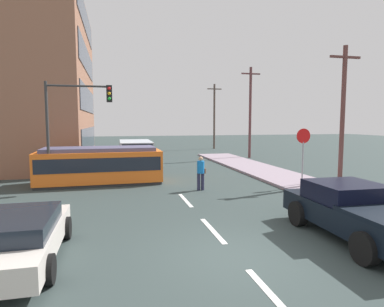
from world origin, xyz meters
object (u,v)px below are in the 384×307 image
(streetcar_tram, at_px, (100,165))
(pedestrian_crossing, at_px, (201,171))
(pickup_truck_parked, at_px, (357,212))
(traffic_light_mast, at_px, (73,114))
(utility_pole_mid, at_px, (250,111))
(utility_pole_near, at_px, (343,112))
(stop_sign, at_px, (303,145))
(city_bus, at_px, (136,150))
(parked_sedan_near, at_px, (19,237))
(utility_pole_far, at_px, (214,115))

(streetcar_tram, relative_size, pedestrian_crossing, 3.93)
(pickup_truck_parked, distance_m, traffic_light_mast, 13.08)
(pickup_truck_parked, distance_m, utility_pole_mid, 21.48)
(pedestrian_crossing, relative_size, utility_pole_near, 0.23)
(traffic_light_mast, height_order, utility_pole_near, utility_pole_near)
(stop_sign, bearing_deg, city_bus, 123.09)
(streetcar_tram, distance_m, parked_sedan_near, 10.09)
(stop_sign, bearing_deg, traffic_light_mast, 169.20)
(utility_pole_near, bearing_deg, pickup_truck_parked, -124.99)
(parked_sedan_near, xyz_separation_m, utility_pole_mid, (14.50, 19.92, 3.72))
(traffic_light_mast, distance_m, utility_pole_near, 14.04)
(city_bus, bearing_deg, utility_pole_near, -48.39)
(stop_sign, bearing_deg, pickup_truck_parked, -110.83)
(pickup_truck_parked, relative_size, stop_sign, 1.75)
(utility_pole_near, distance_m, utility_pole_far, 23.68)
(pedestrian_crossing, distance_m, utility_pole_mid, 15.64)
(utility_pole_mid, bearing_deg, utility_pole_far, 90.68)
(pickup_truck_parked, distance_m, utility_pole_far, 31.83)
(pedestrian_crossing, bearing_deg, utility_pole_near, -0.19)
(pedestrian_crossing, distance_m, stop_sign, 5.51)
(pickup_truck_parked, xyz_separation_m, traffic_light_mast, (-8.66, 9.35, 2.94))
(parked_sedan_near, bearing_deg, utility_pole_mid, 53.95)
(stop_sign, height_order, utility_pole_mid, utility_pole_mid)
(utility_pole_near, height_order, utility_pole_mid, utility_pole_mid)
(utility_pole_far, bearing_deg, pedestrian_crossing, -108.71)
(utility_pole_far, bearing_deg, pickup_truck_parked, -99.80)
(streetcar_tram, bearing_deg, parked_sedan_near, -98.42)
(streetcar_tram, xyz_separation_m, traffic_light_mast, (-1.16, -1.16, 2.71))
(city_bus, distance_m, utility_pole_far, 16.26)
(pedestrian_crossing, height_order, utility_pole_mid, utility_pole_mid)
(streetcar_tram, height_order, utility_pole_near, utility_pole_near)
(pedestrian_crossing, bearing_deg, parked_sedan_near, -132.26)
(streetcar_tram, distance_m, pedestrian_crossing, 5.72)
(streetcar_tram, height_order, parked_sedan_near, streetcar_tram)
(city_bus, distance_m, pickup_truck_parked, 19.78)
(utility_pole_far, bearing_deg, utility_pole_mid, -89.32)
(pedestrian_crossing, height_order, utility_pole_near, utility_pole_near)
(traffic_light_mast, height_order, utility_pole_far, utility_pole_far)
(city_bus, distance_m, stop_sign, 14.31)
(parked_sedan_near, distance_m, utility_pole_mid, 24.92)
(city_bus, distance_m, traffic_light_mast, 10.77)
(utility_pole_far, bearing_deg, city_bus, -130.89)
(parked_sedan_near, bearing_deg, utility_pole_far, 64.88)
(pedestrian_crossing, relative_size, utility_pole_far, 0.21)
(streetcar_tram, distance_m, utility_pole_far, 24.57)
(streetcar_tram, distance_m, utility_pole_near, 13.42)
(stop_sign, distance_m, utility_pole_near, 3.05)
(utility_pole_near, height_order, utility_pole_far, utility_pole_far)
(pickup_truck_parked, relative_size, traffic_light_mast, 0.95)
(traffic_light_mast, distance_m, utility_pole_far, 25.97)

